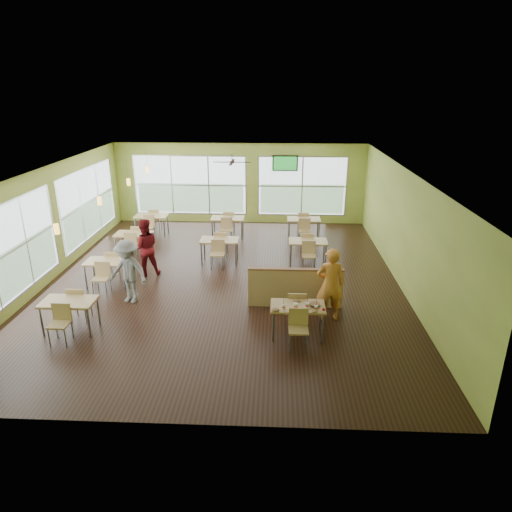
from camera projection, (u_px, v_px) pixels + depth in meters
The scene contains 20 objects.
room at pixel (223, 228), 12.70m from camera, with size 12.00×12.04×3.20m.
window_bays at pixel (157, 204), 15.73m from camera, with size 9.24×10.24×2.38m.
main_table at pixel (298, 310), 10.15m from camera, with size 1.22×1.52×0.87m.
half_wall_divider at pixel (295, 288), 11.54m from camera, with size 2.40×0.14×1.04m.
dining_tables at pixel (197, 240), 14.68m from camera, with size 6.92×8.72×0.87m.
pendant_lights at pixel (114, 191), 13.16m from camera, with size 0.11×7.31×0.86m.
ceiling_fan at pixel (232, 162), 15.02m from camera, with size 1.25×1.25×0.29m.
tv_backwall at pixel (285, 163), 17.83m from camera, with size 1.00×0.07×0.60m.
man_plaid at pixel (330, 284), 10.78m from camera, with size 0.66×0.44×1.82m, color red.
patron_maroon at pixel (145, 247), 13.38m from camera, with size 0.84×0.65×1.72m, color maroon.
patron_grey at pixel (128, 272), 11.69m from camera, with size 1.09×0.63×1.69m, color slate.
cup_blue at pixel (284, 307), 9.92m from camera, with size 0.08×0.08×0.30m.
cup_yellow at pixel (296, 306), 9.92m from camera, with size 0.10×0.10×0.37m.
cup_red_near at pixel (307, 305), 9.98m from camera, with size 0.09×0.09×0.33m.
cup_red_far at pixel (316, 308), 9.87m from camera, with size 0.08×0.08×0.30m.
food_basket at pixel (315, 305), 10.08m from camera, with size 0.25×0.25×0.06m.
ketchup_cup at pixel (324, 310), 9.89m from camera, with size 0.07×0.07×0.03m, color #970004.
wrapper_left at pixel (275, 310), 9.87m from camera, with size 0.18×0.16×0.05m, color #957048.
wrapper_mid at pixel (297, 300), 10.29m from camera, with size 0.18×0.16×0.05m, color #957048.
wrapper_right at pixel (315, 311), 9.80m from camera, with size 0.14×0.12×0.03m, color #957048.
Camera 1 is at (1.49, -12.10, 5.35)m, focal length 32.00 mm.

